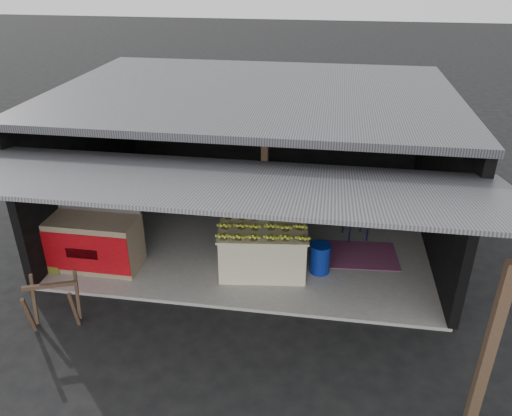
% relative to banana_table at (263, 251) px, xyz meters
% --- Properties ---
extents(ground, '(80.00, 80.00, 0.00)m').
position_rel_banana_table_xyz_m(ground, '(-0.38, -1.11, -0.49)').
color(ground, black).
rests_on(ground, ground).
extents(concrete_slab, '(7.00, 5.00, 0.06)m').
position_rel_banana_table_xyz_m(concrete_slab, '(-0.38, 1.39, -0.46)').
color(concrete_slab, gray).
rests_on(concrete_slab, ground).
extents(shophouse, '(7.40, 7.29, 3.02)m').
position_rel_banana_table_xyz_m(shophouse, '(-0.38, 1.70, 1.61)').
color(shophouse, black).
rests_on(shophouse, ground).
extents(banana_table, '(1.66, 1.14, 0.86)m').
position_rel_banana_table_xyz_m(banana_table, '(0.00, 0.00, 0.00)').
color(banana_table, white).
rests_on(banana_table, concrete_slab).
extents(banana_pile, '(1.53, 1.03, 0.17)m').
position_rel_banana_table_xyz_m(banana_pile, '(0.00, 0.00, 0.51)').
color(banana_pile, gold).
rests_on(banana_pile, banana_table).
extents(white_crate, '(1.00, 0.69, 1.10)m').
position_rel_banana_table_xyz_m(white_crate, '(-0.13, 0.93, 0.12)').
color(white_crate, white).
rests_on(white_crate, concrete_slab).
extents(neighbor_stall, '(1.73, 0.79, 1.78)m').
position_rel_banana_table_xyz_m(neighbor_stall, '(-3.09, -0.27, 0.10)').
color(neighbor_stall, '#998466').
rests_on(neighbor_stall, concrete_slab).
extents(green_signboard, '(0.56, 0.12, 0.84)m').
position_rel_banana_table_xyz_m(green_signboard, '(-3.88, -0.63, -0.01)').
color(green_signboard, black).
rests_on(green_signboard, concrete_slab).
extents(sawhorse, '(0.89, 0.88, 0.78)m').
position_rel_banana_table_xyz_m(sawhorse, '(-2.97, -1.89, 0.00)').
color(sawhorse, '#4B3425').
rests_on(sawhorse, ground).
extents(water_barrel, '(0.36, 0.36, 0.53)m').
position_rel_banana_table_xyz_m(water_barrel, '(1.02, 0.14, -0.17)').
color(water_barrel, navy).
rests_on(water_barrel, concrete_slab).
extents(plastic_chair, '(0.58, 0.58, 0.97)m').
position_rel_banana_table_xyz_m(plastic_chair, '(1.65, 1.58, 0.14)').
color(plastic_chair, '#0A0A37').
rests_on(plastic_chair, concrete_slab).
extents(magenta_rug, '(1.56, 1.10, 0.01)m').
position_rel_banana_table_xyz_m(magenta_rug, '(1.71, 0.80, -0.43)').
color(magenta_rug, '#7D1B5C').
rests_on(magenta_rug, concrete_slab).
extents(picture_frames, '(1.62, 0.04, 0.46)m').
position_rel_banana_table_xyz_m(picture_frames, '(-0.55, 3.78, 1.44)').
color(picture_frames, black).
rests_on(picture_frames, shophouse).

